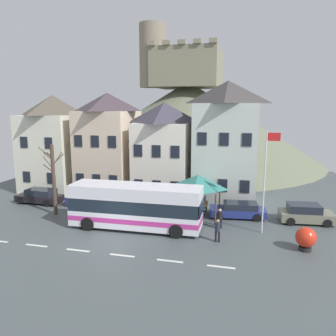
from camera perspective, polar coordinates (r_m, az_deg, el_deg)
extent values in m
cube|color=#495153|center=(23.25, -9.71, -12.43)|extent=(40.00, 60.00, 0.06)
cube|color=silver|center=(24.01, -21.53, -12.20)|extent=(1.60, 0.20, 0.01)
cube|color=silver|center=(22.48, -15.12, -13.40)|extent=(1.60, 0.20, 0.01)
cube|color=silver|center=(21.26, -7.81, -14.56)|extent=(1.60, 0.20, 0.01)
cube|color=silver|center=(20.41, 0.33, -15.57)|extent=(1.60, 0.20, 0.01)
cube|color=silver|center=(19.98, 9.07, -16.32)|extent=(1.60, 0.20, 0.01)
cube|color=silver|center=(38.11, -18.65, 2.54)|extent=(5.52, 6.37, 8.05)
pyramid|color=#524A3F|center=(37.78, -19.11, 10.13)|extent=(5.52, 6.37, 2.04)
cube|color=black|center=(36.64, -22.99, -1.39)|extent=(0.80, 0.06, 1.10)
cube|color=black|center=(35.06, -19.38, -1.66)|extent=(0.80, 0.06, 1.10)
cube|color=black|center=(36.13, -23.39, 4.05)|extent=(0.80, 0.06, 1.10)
cube|color=black|center=(34.52, -19.73, 4.03)|extent=(0.80, 0.06, 1.10)
cube|color=beige|center=(34.90, -10.07, 2.60)|extent=(5.17, 6.00, 8.49)
pyramid|color=#43363E|center=(34.57, -10.35, 11.06)|extent=(5.17, 6.00, 1.78)
cube|color=black|center=(33.38, -14.78, -1.82)|extent=(0.80, 0.06, 1.10)
cube|color=black|center=(32.59, -12.12, -2.00)|extent=(0.80, 0.06, 1.10)
cube|color=black|center=(31.88, -9.34, -2.18)|extent=(0.80, 0.06, 1.10)
cube|color=black|center=(32.81, -15.08, 4.49)|extent=(0.80, 0.06, 1.10)
cube|color=black|center=(32.01, -12.38, 4.47)|extent=(0.80, 0.06, 1.10)
cube|color=black|center=(31.28, -9.54, 4.43)|extent=(0.80, 0.06, 1.10)
cube|color=silver|center=(32.71, -0.67, 1.27)|extent=(5.18, 5.40, 7.40)
pyramid|color=#3C3945|center=(32.29, -0.69, 9.45)|extent=(5.18, 5.40, 1.92)
cube|color=black|center=(31.03, -5.04, -2.92)|extent=(0.80, 0.06, 1.10)
cube|color=black|center=(30.52, -1.98, -3.12)|extent=(0.80, 0.06, 1.10)
cube|color=black|center=(30.10, 1.19, -3.31)|extent=(0.80, 0.06, 1.10)
cube|color=black|center=(30.44, -5.14, 2.97)|extent=(0.80, 0.06, 1.10)
cube|color=black|center=(29.92, -2.02, 2.88)|extent=(0.80, 0.06, 1.10)
cube|color=black|center=(29.49, 1.21, 2.77)|extent=(0.80, 0.06, 1.10)
cube|color=silver|center=(31.75, 9.90, 2.48)|extent=(5.62, 5.72, 9.21)
pyramid|color=#3E3A3A|center=(31.47, 10.23, 12.66)|extent=(5.62, 5.72, 2.02)
cube|color=black|center=(29.57, 5.68, -2.75)|extent=(0.80, 0.06, 1.10)
cube|color=black|center=(29.36, 9.31, -2.94)|extent=(0.80, 0.06, 1.10)
cube|color=black|center=(29.27, 12.97, -3.11)|extent=(0.80, 0.06, 1.10)
cube|color=black|center=(28.91, 5.83, 5.00)|extent=(0.80, 0.06, 1.10)
cube|color=black|center=(28.70, 9.55, 4.86)|extent=(0.80, 0.06, 1.10)
cube|color=black|center=(28.61, 13.30, 4.71)|extent=(0.80, 0.06, 1.10)
cone|color=#676E55|center=(54.81, 3.35, 7.87)|extent=(42.54, 42.54, 12.81)
cube|color=gray|center=(55.04, 3.45, 16.51)|extent=(10.05, 10.05, 5.80)
cylinder|color=gray|center=(54.02, -2.59, 18.57)|extent=(4.16, 4.16, 9.42)
cube|color=gray|center=(51.71, -2.83, 20.50)|extent=(1.12, 0.70, 0.62)
cube|color=gray|center=(51.11, -0.27, 20.63)|extent=(1.12, 0.70, 0.62)
cube|color=gray|center=(50.61, 2.35, 20.72)|extent=(1.12, 0.70, 0.62)
cube|color=gray|center=(50.20, 5.02, 20.77)|extent=(1.12, 0.70, 0.62)
cube|color=gray|center=(49.89, 7.73, 20.78)|extent=(1.12, 0.70, 0.62)
cube|color=white|center=(25.18, -5.51, -8.41)|extent=(9.75, 2.79, 1.15)
cube|color=#BF338C|center=(25.16, -5.51, -8.29)|extent=(9.77, 2.81, 0.36)
cube|color=#19232D|center=(24.85, -5.55, -6.10)|extent=(9.65, 2.75, 0.97)
cube|color=white|center=(24.60, -5.59, -4.01)|extent=(9.75, 2.79, 0.91)
cube|color=#19232D|center=(23.82, 5.71, -6.85)|extent=(0.11, 2.15, 0.93)
cylinder|color=black|center=(25.63, 2.48, -8.79)|extent=(1.01, 0.30, 1.00)
cylinder|color=black|center=(23.37, 1.37, -10.75)|extent=(1.01, 0.30, 1.00)
cylinder|color=black|center=(27.52, -11.28, -7.62)|extent=(1.01, 0.30, 1.00)
cylinder|color=black|center=(25.42, -13.55, -9.26)|extent=(1.01, 0.30, 1.00)
cylinder|color=#473D33|center=(29.46, 2.39, -4.77)|extent=(0.14, 0.14, 2.40)
cylinder|color=#473D33|center=(29.00, 8.81, -5.14)|extent=(0.14, 0.14, 2.40)
cylinder|color=#473D33|center=(26.37, 0.91, -6.62)|extent=(0.14, 0.14, 2.40)
cylinder|color=#473D33|center=(25.85, 8.10, -7.09)|extent=(0.14, 0.14, 2.40)
pyramid|color=#2F7A71|center=(27.17, 5.11, -2.32)|extent=(3.60, 3.60, 1.10)
cube|color=navy|center=(28.08, 11.74, -7.31)|extent=(4.68, 2.30, 0.59)
cube|color=#1E232D|center=(27.94, 12.25, -6.27)|extent=(2.87, 1.88, 0.49)
cylinder|color=black|center=(27.24, 8.71, -8.12)|extent=(0.66, 0.27, 0.64)
cylinder|color=black|center=(28.87, 8.65, -7.03)|extent=(0.66, 0.27, 0.64)
cylinder|color=black|center=(27.48, 14.98, -8.20)|extent=(0.66, 0.27, 0.64)
cylinder|color=black|center=(29.09, 14.55, -7.12)|extent=(0.66, 0.27, 0.64)
cube|color=navy|center=(31.39, -13.10, -5.40)|extent=(4.15, 1.91, 0.65)
cube|color=#1E232D|center=(31.32, -13.48, -4.33)|extent=(2.50, 1.65, 0.53)
cylinder|color=black|center=(31.65, -10.19, -5.50)|extent=(0.65, 0.22, 0.64)
cylinder|color=black|center=(30.14, -11.46, -6.37)|extent=(0.65, 0.22, 0.64)
cylinder|color=black|center=(32.77, -14.58, -5.12)|extent=(0.65, 0.22, 0.64)
cylinder|color=black|center=(31.31, -16.01, -5.93)|extent=(0.65, 0.22, 0.64)
cube|color=slate|center=(28.44, 22.51, -7.58)|extent=(4.18, 2.27, 0.70)
cube|color=#1E232D|center=(28.21, 22.21, -6.33)|extent=(2.56, 1.88, 0.60)
cylinder|color=black|center=(29.67, 24.56, -7.41)|extent=(0.66, 0.27, 0.64)
cylinder|color=black|center=(28.05, 25.57, -8.51)|extent=(0.66, 0.27, 0.64)
cylinder|color=black|center=(29.04, 19.51, -7.44)|extent=(0.66, 0.27, 0.64)
cylinder|color=black|center=(27.38, 20.22, -8.58)|extent=(0.66, 0.27, 0.64)
cube|color=black|center=(33.68, -21.10, -4.80)|extent=(4.32, 1.83, 0.59)
cube|color=#1E232D|center=(33.41, -20.88, -3.87)|extent=(2.61, 1.58, 0.58)
cylinder|color=black|center=(33.95, -23.83, -5.15)|extent=(0.64, 0.22, 0.64)
cylinder|color=black|center=(35.18, -22.14, -4.49)|extent=(0.64, 0.22, 0.64)
cylinder|color=black|center=(32.27, -19.93, -5.67)|extent=(0.64, 0.22, 0.64)
cylinder|color=black|center=(33.56, -18.31, -4.95)|extent=(0.64, 0.22, 0.64)
cylinder|color=black|center=(25.51, 9.01, -9.30)|extent=(0.17, 0.17, 0.76)
cylinder|color=black|center=(25.37, 8.64, -9.40)|extent=(0.17, 0.17, 0.76)
cylinder|color=black|center=(25.23, 8.86, -8.02)|extent=(0.36, 0.36, 0.59)
sphere|color=#D1AD89|center=(25.11, 8.89, -7.13)|extent=(0.22, 0.22, 0.22)
cylinder|color=black|center=(23.05, 8.17, -11.45)|extent=(0.14, 0.14, 0.79)
cylinder|color=black|center=(23.05, 8.71, -11.47)|extent=(0.14, 0.14, 0.79)
cylinder|color=#232B38|center=(22.82, 8.48, -9.94)|extent=(0.35, 0.35, 0.61)
sphere|color=#9E7A60|center=(22.67, 8.51, -8.95)|extent=(0.23, 0.23, 0.23)
cube|color=#473828|center=(29.31, 5.20, -6.42)|extent=(1.58, 0.45, 0.08)
cube|color=#473828|center=(29.46, 5.27, -5.88)|extent=(1.58, 0.06, 0.40)
cube|color=#2D2D33|center=(29.49, 3.82, -6.75)|extent=(0.08, 0.36, 0.45)
cube|color=#2D2D33|center=(29.28, 6.57, -6.92)|extent=(0.08, 0.36, 0.45)
cylinder|color=silver|center=(24.34, 16.11, -2.57)|extent=(0.10, 0.10, 7.27)
cube|color=red|center=(23.86, 17.60, 5.09)|extent=(0.90, 0.03, 0.56)
cylinder|color=black|center=(23.34, 22.34, -12.60)|extent=(0.77, 0.77, 0.25)
sphere|color=red|center=(23.06, 22.48, -10.86)|extent=(1.28, 1.28, 1.28)
cylinder|color=#47382D|center=(29.18, -18.92, -1.96)|extent=(0.30, 0.30, 5.90)
cylinder|color=#47382D|center=(28.43, -19.78, 1.87)|extent=(0.15, 1.05, 0.81)
cylinder|color=#47382D|center=(28.85, -20.20, 2.47)|extent=(0.98, 0.55, 0.93)
cylinder|color=#47382D|center=(29.08, -18.34, 1.51)|extent=(0.53, 0.88, 1.09)
cylinder|color=#47382D|center=(28.54, -19.58, 2.14)|extent=(0.12, 0.72, 0.57)
cylinder|color=#47382D|center=(28.90, -18.25, 1.43)|extent=(0.80, 0.62, 0.87)
cylinder|color=#47382D|center=(28.85, -19.78, 0.83)|extent=(0.59, 0.56, 1.15)
cylinder|color=#47382D|center=(28.91, -19.74, -0.05)|extent=(0.61, 0.63, 0.76)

